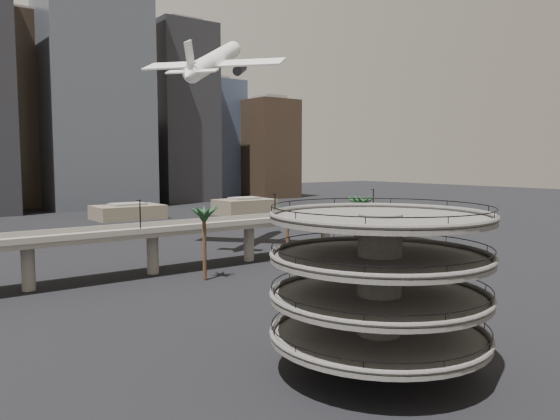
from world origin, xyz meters
TOP-DOWN VIEW (x-y plane):
  - ground at (0.00, 0.00)m, footprint 700.00×700.00m
  - parking_ramp at (-13.00, -4.00)m, footprint 22.20×22.20m
  - overpass at (0.00, 55.00)m, footprint 130.00×9.30m
  - palm_trees at (21.48, 47.47)m, footprint 54.40×18.40m
  - low_buildings at (6.89, 142.30)m, footprint 135.00×27.50m
  - skyline at (15.11, 217.08)m, footprint 269.00×86.00m
  - airborne_jet at (12.22, 70.73)m, footprint 30.64×29.56m
  - car_a at (-2.82, 16.29)m, footprint 5.23×3.21m
  - car_b at (6.80, 21.63)m, footprint 4.27×1.83m
  - car_c at (23.08, 12.10)m, footprint 5.88×4.31m

SIDE VIEW (x-z plane):
  - ground at x=0.00m, z-range 0.00..0.00m
  - car_b at x=6.80m, z-range 0.00..1.37m
  - car_c at x=23.08m, z-range 0.00..1.58m
  - car_a at x=-2.82m, z-range 0.00..1.66m
  - low_buildings at x=6.89m, z-range -0.54..6.26m
  - overpass at x=0.00m, z-range -0.01..14.69m
  - parking_ramp at x=-13.00m, z-range 1.16..18.51m
  - palm_trees at x=21.48m, z-range 4.30..18.30m
  - skyline at x=15.11m, z-range -15.61..100.41m
  - airborne_jet at x=12.22m, z-range 36.04..52.57m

